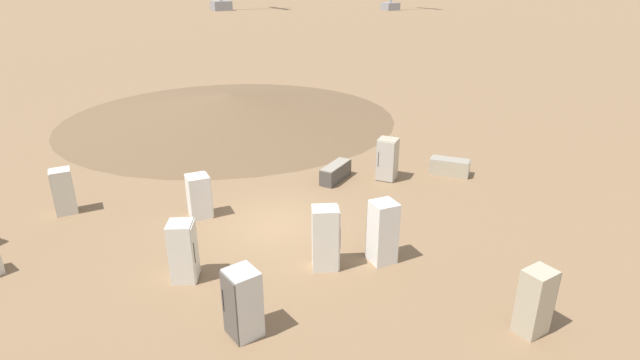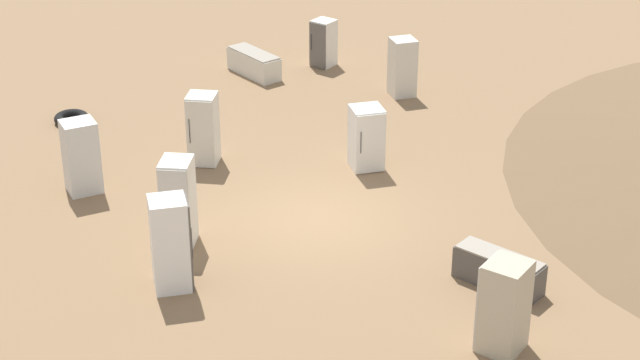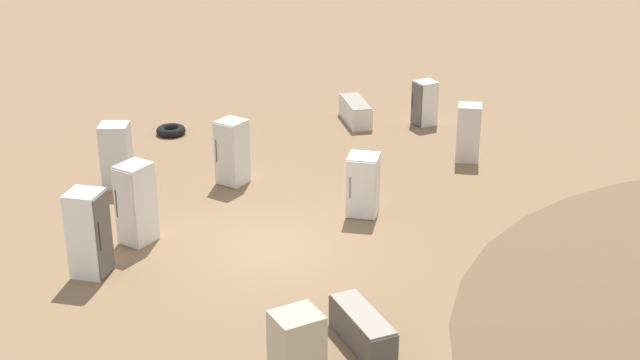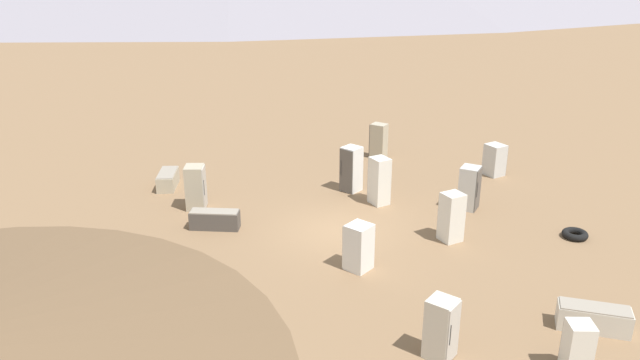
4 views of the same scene
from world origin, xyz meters
TOP-DOWN VIEW (x-y plane):
  - ground_plane at (0.00, 0.00)m, footprint 1000.00×1000.00m
  - discarded_fridge_0 at (-3.50, -1.90)m, footprint 0.78×0.74m
  - discarded_fridge_2 at (2.64, -3.68)m, footprint 1.48×1.82m
  - discarded_fridge_3 at (0.74, 9.16)m, footprint 1.32×1.99m
  - discarded_fridge_4 at (-4.79, 2.85)m, footprint 0.85×0.84m
  - discarded_fridge_5 at (-3.07, -0.23)m, footprint 0.87×0.95m
  - discarded_fridge_6 at (2.93, 9.34)m, footprint 0.87×0.86m
  - discarded_fridge_7 at (1.78, -5.64)m, footprint 1.05×1.05m
  - discarded_fridge_8 at (-1.83, 3.57)m, footprint 0.90×0.91m
  - discarded_fridge_10 at (1.88, 2.19)m, footprint 0.77×0.78m
  - discarded_fridge_12 at (4.37, 6.43)m, footprint 0.67×0.73m
  - scrap_tire at (-4.75, 7.01)m, footprint 0.91×0.91m

SIDE VIEW (x-z plane):
  - ground_plane at x=0.00m, z-range 0.00..0.00m
  - scrap_tire at x=-4.75m, z-range 0.00..0.25m
  - discarded_fridge_2 at x=2.64m, z-range 0.00..0.70m
  - discarded_fridge_3 at x=0.74m, z-range 0.00..0.71m
  - discarded_fridge_6 at x=2.93m, z-range 0.00..1.42m
  - discarded_fridge_10 at x=1.88m, z-range 0.00..1.55m
  - discarded_fridge_12 at x=4.37m, z-range 0.00..1.65m
  - discarded_fridge_4 at x=-4.79m, z-range 0.00..1.74m
  - discarded_fridge_7 at x=1.78m, z-range 0.00..1.76m
  - discarded_fridge_8 at x=-1.83m, z-range 0.00..1.77m
  - discarded_fridge_5 at x=-3.07m, z-range 0.00..1.93m
  - discarded_fridge_0 at x=-3.50m, z-range 0.00..1.93m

